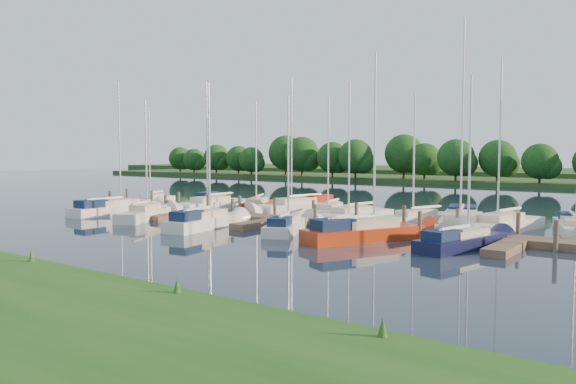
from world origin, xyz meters
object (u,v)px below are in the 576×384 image
Objects in this scene: dock at (277,221)px; motorboat at (206,203)px; sailboat_n_5 at (329,214)px; sailboat_n_0 at (152,202)px; sailboat_s_2 at (206,223)px.

dock is 14.42m from motorboat.
sailboat_n_5 is (0.88, 5.43, 0.08)m from dock.
dock is 18.56m from sailboat_n_0.
motorboat is 0.54× the size of sailboat_s_2.
sailboat_n_5 reaches higher than dock.
sailboat_s_2 reaches higher than dock.
sailboat_s_2 is at bearing -117.27° from dock.
sailboat_n_0 reaches higher than motorboat.
sailboat_n_5 is (13.88, -0.80, -0.07)m from motorboat.
dock is at bearing 54.41° from sailboat_s_2.
dock is at bearing 144.62° from sailboat_n_0.
sailboat_n_0 is (-18.10, 4.11, 0.07)m from dock.
dock is at bearing 67.72° from sailboat_n_5.
motorboat is at bearing -16.39° from sailboat_n_5.
sailboat_n_0 is at bearing 167.21° from dock.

